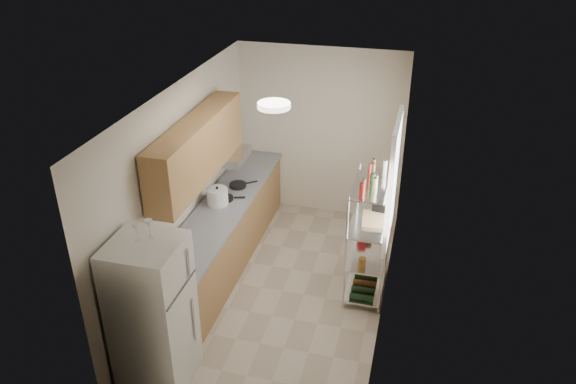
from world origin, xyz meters
name	(u,v)px	position (x,y,z in m)	size (l,w,h in m)	color
room	(282,201)	(0.00, 0.00, 1.30)	(2.52, 4.42, 2.62)	#B7A794
counter_run	(225,233)	(-0.92, 0.44, 0.45)	(0.63, 3.51, 0.90)	#9E6F43
upper_cabinets	(198,149)	(-1.05, 0.10, 1.81)	(0.33, 2.20, 0.72)	#9E6F43
range_hood	(227,155)	(-1.00, 0.90, 1.39)	(0.50, 0.60, 0.12)	#B7BABC
window	(393,181)	(1.23, 0.35, 1.55)	(0.06, 1.00, 1.46)	white
bakers_rack	(371,214)	(1.00, 0.30, 1.11)	(0.45, 0.90, 1.73)	silver
ceiling_dome	(274,105)	(0.00, -0.30, 2.57)	(0.34, 0.34, 0.06)	white
refrigerator	(153,313)	(-0.87, -1.67, 0.82)	(0.67, 0.67, 1.63)	silver
wine_glass_a	(136,232)	(-0.94, -1.63, 1.72)	(0.06, 0.06, 0.18)	silver
wine_glass_b	(150,229)	(-0.84, -1.56, 1.73)	(0.07, 0.07, 0.19)	silver
rice_cooker	(218,196)	(-0.98, 0.43, 1.01)	(0.27, 0.27, 0.22)	white
frying_pan_large	(225,198)	(-0.94, 0.56, 0.92)	(0.23, 0.23, 0.04)	black
frying_pan_small	(238,185)	(-0.89, 0.96, 0.92)	(0.23, 0.23, 0.05)	black
cutting_board	(376,220)	(1.07, 0.33, 1.03)	(0.33, 0.42, 0.03)	tan
espresso_machine	(381,200)	(1.09, 0.60, 1.15)	(0.16, 0.24, 0.28)	black
storage_bag	(362,233)	(0.89, 0.60, 0.64)	(0.10, 0.14, 0.16)	#A21413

